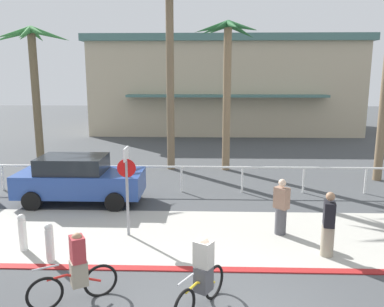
{
  "coord_description": "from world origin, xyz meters",
  "views": [
    {
      "loc": [
        -0.28,
        -6.5,
        4.57
      ],
      "look_at": [
        -0.69,
        6.0,
        2.03
      ],
      "focal_mm": 37.4,
      "sensor_mm": 36.0,
      "label": 1
    }
  ],
  "objects_px": {
    "palm_tree_0": "(33,62)",
    "cyclist_red_0": "(76,270)",
    "car_blue_1": "(79,179)",
    "pedestrian_2": "(281,209)",
    "bollard_2": "(50,242)",
    "palm_tree_1": "(170,27)",
    "bollard_1": "(23,232)",
    "pedestrian_1": "(328,227)",
    "stop_sign_bike_lane": "(127,179)",
    "palm_tree_2": "(228,55)",
    "cyclist_yellow_1": "(202,276)"
  },
  "relations": [
    {
      "from": "palm_tree_0",
      "to": "cyclist_red_0",
      "type": "xyz_separation_m",
      "value": [
        5.26,
        -11.08,
        -4.37
      ]
    },
    {
      "from": "car_blue_1",
      "to": "pedestrian_2",
      "type": "bearing_deg",
      "value": -21.96
    },
    {
      "from": "bollard_2",
      "to": "palm_tree_1",
      "type": "relative_size",
      "value": 0.12
    },
    {
      "from": "bollard_1",
      "to": "car_blue_1",
      "type": "relative_size",
      "value": 0.23
    },
    {
      "from": "pedestrian_1",
      "to": "pedestrian_2",
      "type": "relative_size",
      "value": 1.03
    },
    {
      "from": "bollard_2",
      "to": "pedestrian_2",
      "type": "relative_size",
      "value": 0.61
    },
    {
      "from": "stop_sign_bike_lane",
      "to": "pedestrian_2",
      "type": "bearing_deg",
      "value": 2.98
    },
    {
      "from": "car_blue_1",
      "to": "palm_tree_2",
      "type": "bearing_deg",
      "value": 43.28
    },
    {
      "from": "pedestrian_1",
      "to": "pedestrian_2",
      "type": "height_order",
      "value": "pedestrian_1"
    },
    {
      "from": "palm_tree_2",
      "to": "pedestrian_2",
      "type": "height_order",
      "value": "palm_tree_2"
    },
    {
      "from": "cyclist_red_0",
      "to": "pedestrian_2",
      "type": "height_order",
      "value": "pedestrian_2"
    },
    {
      "from": "palm_tree_0",
      "to": "palm_tree_2",
      "type": "distance_m",
      "value": 8.85
    },
    {
      "from": "bollard_2",
      "to": "pedestrian_1",
      "type": "relative_size",
      "value": 0.59
    },
    {
      "from": "bollard_1",
      "to": "pedestrian_1",
      "type": "distance_m",
      "value": 7.82
    },
    {
      "from": "palm_tree_0",
      "to": "pedestrian_2",
      "type": "xyz_separation_m",
      "value": [
        10.01,
        -7.47,
        -4.31
      ]
    },
    {
      "from": "stop_sign_bike_lane",
      "to": "bollard_2",
      "type": "xyz_separation_m",
      "value": [
        -1.61,
        -1.67,
        -1.16
      ]
    },
    {
      "from": "bollard_2",
      "to": "cyclist_red_0",
      "type": "xyz_separation_m",
      "value": [
        1.21,
        -1.71,
        0.18
      ]
    },
    {
      "from": "bollard_2",
      "to": "car_blue_1",
      "type": "relative_size",
      "value": 0.23
    },
    {
      "from": "car_blue_1",
      "to": "cyclist_yellow_1",
      "type": "height_order",
      "value": "car_blue_1"
    },
    {
      "from": "palm_tree_2",
      "to": "pedestrian_2",
      "type": "xyz_separation_m",
      "value": [
        1.17,
        -7.84,
        -4.58
      ]
    },
    {
      "from": "palm_tree_1",
      "to": "palm_tree_2",
      "type": "distance_m",
      "value": 2.92
    },
    {
      "from": "car_blue_1",
      "to": "cyclist_red_0",
      "type": "height_order",
      "value": "car_blue_1"
    },
    {
      "from": "bollard_2",
      "to": "pedestrian_1",
      "type": "xyz_separation_m",
      "value": [
        6.88,
        0.52,
        0.27
      ]
    },
    {
      "from": "palm_tree_2",
      "to": "pedestrian_2",
      "type": "relative_size",
      "value": 4.2
    },
    {
      "from": "palm_tree_2",
      "to": "cyclist_red_0",
      "type": "height_order",
      "value": "palm_tree_2"
    },
    {
      "from": "cyclist_yellow_1",
      "to": "palm_tree_1",
      "type": "bearing_deg",
      "value": 97.73
    },
    {
      "from": "pedestrian_2",
      "to": "car_blue_1",
      "type": "bearing_deg",
      "value": 158.04
    },
    {
      "from": "palm_tree_1",
      "to": "cyclist_red_0",
      "type": "xyz_separation_m",
      "value": [
        -0.95,
        -11.47,
        -5.91
      ]
    },
    {
      "from": "palm_tree_1",
      "to": "car_blue_1",
      "type": "distance_m",
      "value": 8.24
    },
    {
      "from": "bollard_1",
      "to": "palm_tree_1",
      "type": "distance_m",
      "value": 11.43
    },
    {
      "from": "stop_sign_bike_lane",
      "to": "pedestrian_2",
      "type": "distance_m",
      "value": 4.45
    },
    {
      "from": "bollard_2",
      "to": "palm_tree_2",
      "type": "bearing_deg",
      "value": 63.8
    },
    {
      "from": "bollard_2",
      "to": "palm_tree_1",
      "type": "height_order",
      "value": "palm_tree_1"
    },
    {
      "from": "cyclist_red_0",
      "to": "pedestrian_1",
      "type": "relative_size",
      "value": 0.95
    },
    {
      "from": "car_blue_1",
      "to": "pedestrian_1",
      "type": "bearing_deg",
      "value": -28.18
    },
    {
      "from": "bollard_1",
      "to": "palm_tree_1",
      "type": "relative_size",
      "value": 0.12
    },
    {
      "from": "cyclist_yellow_1",
      "to": "pedestrian_2",
      "type": "distance_m",
      "value": 4.36
    },
    {
      "from": "bollard_1",
      "to": "palm_tree_0",
      "type": "height_order",
      "value": "palm_tree_0"
    },
    {
      "from": "palm_tree_0",
      "to": "car_blue_1",
      "type": "height_order",
      "value": "palm_tree_0"
    },
    {
      "from": "palm_tree_0",
      "to": "pedestrian_1",
      "type": "distance_m",
      "value": 14.69
    },
    {
      "from": "palm_tree_2",
      "to": "bollard_2",
      "type": "bearing_deg",
      "value": -116.2
    },
    {
      "from": "pedestrian_1",
      "to": "cyclist_red_0",
      "type": "bearing_deg",
      "value": -158.51
    },
    {
      "from": "stop_sign_bike_lane",
      "to": "palm_tree_0",
      "type": "xyz_separation_m",
      "value": [
        -5.66,
        7.7,
        3.39
      ]
    },
    {
      "from": "pedestrian_1",
      "to": "stop_sign_bike_lane",
      "type": "bearing_deg",
      "value": 167.71
    },
    {
      "from": "palm_tree_2",
      "to": "bollard_1",
      "type": "bearing_deg",
      "value": -122.1
    },
    {
      "from": "pedestrian_1",
      "to": "palm_tree_0",
      "type": "bearing_deg",
      "value": 141.0
    },
    {
      "from": "stop_sign_bike_lane",
      "to": "palm_tree_2",
      "type": "xyz_separation_m",
      "value": [
        3.18,
        8.07,
        3.66
      ]
    },
    {
      "from": "palm_tree_0",
      "to": "cyclist_yellow_1",
      "type": "xyz_separation_m",
      "value": [
        7.78,
        -11.23,
        -4.37
      ]
    },
    {
      "from": "palm_tree_0",
      "to": "car_blue_1",
      "type": "xyz_separation_m",
      "value": [
        3.36,
        -4.79,
        -4.19
      ]
    },
    {
      "from": "bollard_2",
      "to": "pedestrian_2",
      "type": "distance_m",
      "value": 6.26
    }
  ]
}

